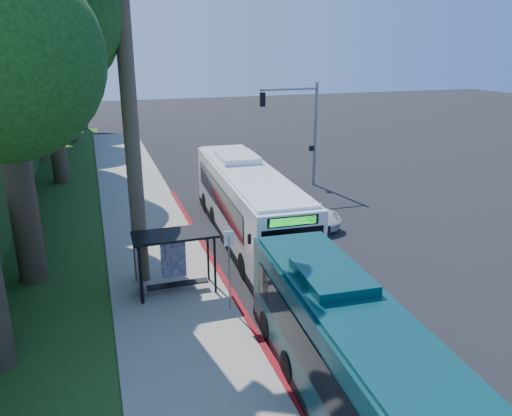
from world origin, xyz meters
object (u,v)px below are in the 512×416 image
object	(u,v)px
teal_bus	(358,365)
white_bus	(247,202)
pickup	(304,211)
bus_shelter	(168,251)

from	to	relation	value
teal_bus	white_bus	bearing A→B (deg)	88.10
pickup	teal_bus	bearing A→B (deg)	-121.08
bus_shelter	white_bus	bearing A→B (deg)	45.04
pickup	bus_shelter	bearing A→B (deg)	-157.38
white_bus	teal_bus	world-z (taller)	white_bus
white_bus	pickup	xyz separation A→B (m)	(3.62, 1.18, -1.24)
white_bus	teal_bus	size ratio (longest dim) A/B	1.12
pickup	white_bus	bearing A→B (deg)	-174.54
white_bus	teal_bus	xyz separation A→B (m)	(-1.20, -13.25, -0.21)
bus_shelter	pickup	size ratio (longest dim) A/B	0.66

